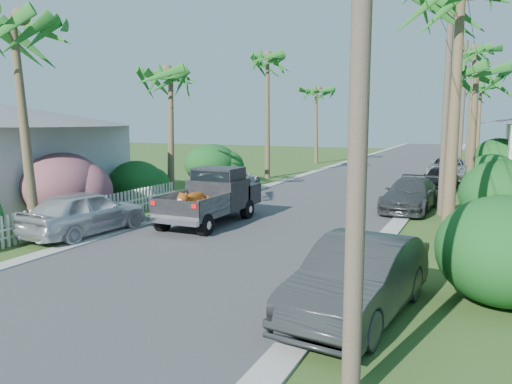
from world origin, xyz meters
The scene contains 30 objects.
ground centered at (0.00, 0.00, 0.00)m, with size 120.00×120.00×0.00m, color #365620.
road centered at (0.00, 25.00, 0.01)m, with size 8.00×100.00×0.02m, color #38383A.
curb_left centered at (-4.30, 25.00, 0.03)m, with size 0.60×100.00×0.06m, color #A5A39E.
curb_right centered at (4.30, 25.00, 0.03)m, with size 0.60×100.00×0.06m, color #A5A39E.
pickup_truck centered at (-2.11, 7.93, 1.01)m, with size 1.98×5.12×2.06m.
parked_car_rn centered at (5.00, 1.02, 0.77)m, with size 1.63×4.66×1.54m, color #272A2C.
parked_car_rm centered at (4.33, 13.45, 0.68)m, with size 1.90×4.67×1.35m, color #323638.
parked_car_rf centered at (5.00, 20.29, 0.67)m, with size 1.58×3.93×1.34m, color black.
parked_car_rd centered at (5.00, 25.76, 0.74)m, with size 2.44×5.30×1.47m, color #B2B4B9.
parked_car_ln centered at (-5.00, 4.19, 0.77)m, with size 1.81×4.51×1.54m, color silver.
parked_car_lf centered at (-5.00, 14.64, 0.70)m, with size 1.97×4.85×1.41m, color silver.
palm_l_a centered at (-6.20, 3.00, 6.93)m, with size 4.40×4.40×8.20m.
palm_l_b centered at (-6.80, 12.00, 6.15)m, with size 4.40×4.40×7.40m.
palm_l_c centered at (-6.00, 22.00, 7.91)m, with size 4.40×4.40×9.20m.
palm_l_d centered at (-6.50, 34.00, 6.44)m, with size 4.40×4.40×7.70m.
palm_r_b centered at (6.60, 15.00, 5.95)m, with size 4.40×4.40×7.20m.
palm_r_c centered at (6.20, 26.00, 8.11)m, with size 4.40×4.40×9.40m.
palm_r_d centered at (6.50, 40.00, 6.74)m, with size 4.40×4.40×8.00m.
shrub_l_b centered at (-7.80, 6.00, 1.30)m, with size 3.00×3.30×2.60m, color #BC1A76.
shrub_l_c centered at (-7.40, 10.00, 1.00)m, with size 2.40×2.64×2.00m, color #154C1E.
shrub_l_d centered at (-8.00, 18.00, 1.20)m, with size 3.20×3.52×2.40m, color #154C1E.
shrub_r_a centered at (7.60, 3.00, 1.15)m, with size 2.80×3.08×2.30m, color #154C1E.
shrub_r_b centered at (7.80, 11.00, 1.25)m, with size 3.00×3.30×2.50m, color #154C1E.
shrub_r_c centered at (7.50, 20.00, 1.05)m, with size 2.60×2.86×2.10m, color #154C1E.
shrub_r_d centered at (8.00, 30.00, 1.30)m, with size 3.20×3.52×2.60m, color #154C1E.
picket_fence centered at (-6.00, 5.50, 0.50)m, with size 0.10×11.00×1.00m, color white.
utility_pole_a centered at (5.60, -2.00, 4.60)m, with size 1.60×0.26×9.00m.
utility_pole_b centered at (5.60, 13.00, 4.60)m, with size 1.60×0.26×9.00m.
utility_pole_c centered at (5.60, 28.00, 4.60)m, with size 1.60×0.26×9.00m.
utility_pole_d centered at (5.60, 43.00, 4.60)m, with size 1.60×0.26×9.00m.
Camera 1 is at (7.09, -8.40, 3.87)m, focal length 35.00 mm.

